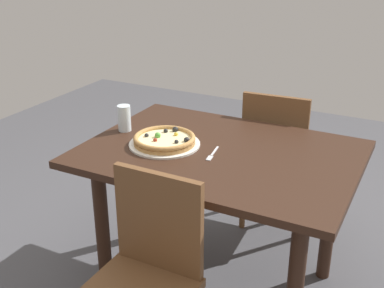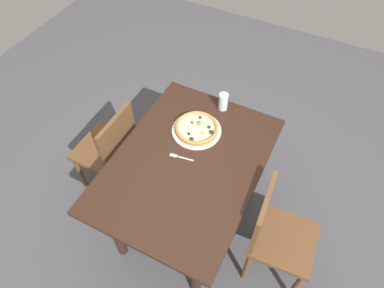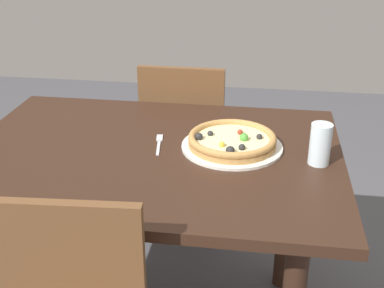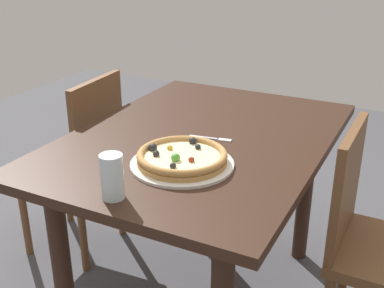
# 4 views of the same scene
# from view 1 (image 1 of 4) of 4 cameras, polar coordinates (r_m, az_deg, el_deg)

# --- Properties ---
(ground_plane) EXTENTS (6.00, 6.00, 0.00)m
(ground_plane) POSITION_cam_1_polar(r_m,az_deg,el_deg) (2.73, 2.91, -15.70)
(ground_plane) COLOR #4C4C51
(dining_table) EXTENTS (1.28, 0.93, 0.77)m
(dining_table) POSITION_cam_1_polar(r_m,az_deg,el_deg) (2.38, 3.23, -3.31)
(dining_table) COLOR #331E14
(dining_table) RESTS_ON ground
(chair_near) EXTENTS (0.43, 0.43, 0.90)m
(chair_near) POSITION_cam_1_polar(r_m,az_deg,el_deg) (3.00, 9.88, -1.10)
(chair_near) COLOR brown
(chair_near) RESTS_ON ground
(chair_far) EXTENTS (0.40, 0.40, 0.90)m
(chair_far) POSITION_cam_1_polar(r_m,az_deg,el_deg) (1.96, -5.63, -15.25)
(chair_far) COLOR brown
(chair_far) RESTS_ON ground
(plate) EXTENTS (0.35, 0.35, 0.01)m
(plate) POSITION_cam_1_polar(r_m,az_deg,el_deg) (2.39, -3.21, -0.02)
(plate) COLOR silver
(plate) RESTS_ON dining_table
(pizza) EXTENTS (0.30, 0.30, 0.05)m
(pizza) POSITION_cam_1_polar(r_m,az_deg,el_deg) (2.38, -3.20, 0.55)
(pizza) COLOR #B78447
(pizza) RESTS_ON plate
(fork) EXTENTS (0.04, 0.17, 0.00)m
(fork) POSITION_cam_1_polar(r_m,az_deg,el_deg) (2.28, 2.36, -1.23)
(fork) COLOR silver
(fork) RESTS_ON dining_table
(drinking_glass) EXTENTS (0.07, 0.07, 0.14)m
(drinking_glass) POSITION_cam_1_polar(r_m,az_deg,el_deg) (2.57, -7.88, 3.00)
(drinking_glass) COLOR silver
(drinking_glass) RESTS_ON dining_table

